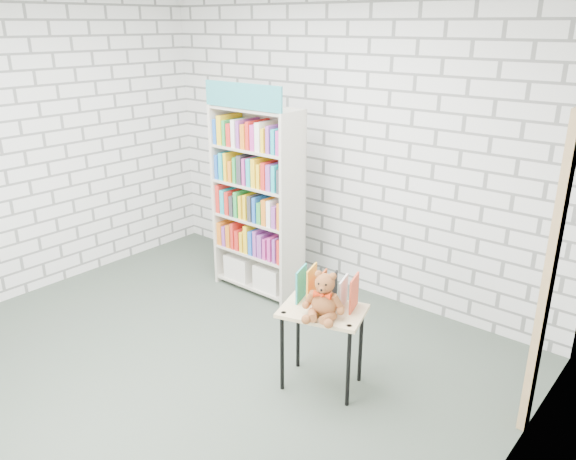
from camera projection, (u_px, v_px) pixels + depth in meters
The scene contains 7 objects.
ground at pixel (193, 366), 4.40m from camera, with size 4.50×4.50×0.00m, color #3E4A3E.
room_shell at pixel (178, 140), 3.78m from camera, with size 4.52×4.02×2.81m.
bookshelf at pixel (258, 200), 5.38m from camera, with size 0.91×0.35×2.04m.
display_table at pixel (322, 320), 3.99m from camera, with size 0.68×0.56×0.63m.
table_books at pixel (327, 288), 4.00m from camera, with size 0.44×0.29×0.24m.
teddy_bear at pixel (324, 299), 3.82m from camera, with size 0.30×0.29×0.33m.
door_trim at pixel (548, 283), 3.39m from camera, with size 0.05×0.12×2.10m, color tan.
Camera 1 is at (2.97, -2.42, 2.53)m, focal length 35.00 mm.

